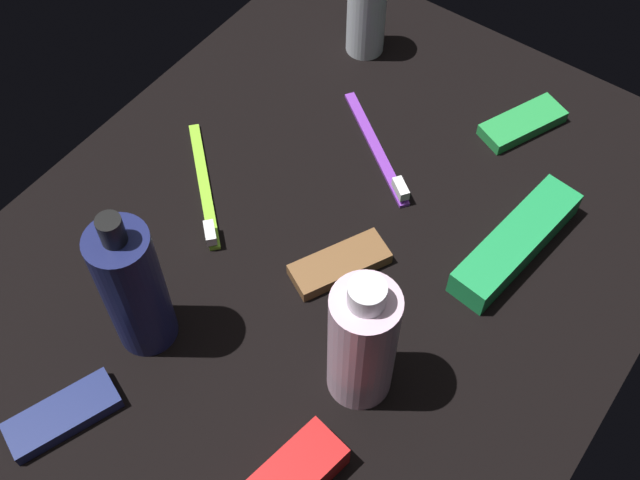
% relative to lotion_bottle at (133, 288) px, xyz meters
% --- Properties ---
extents(ground_plane, '(0.84, 0.64, 0.01)m').
position_rel_lotion_bottle_xyz_m(ground_plane, '(-0.17, 0.09, -0.09)').
color(ground_plane, black).
extents(lotion_bottle, '(0.06, 0.06, 0.19)m').
position_rel_lotion_bottle_xyz_m(lotion_bottle, '(0.00, 0.00, 0.00)').
color(lotion_bottle, '#181E4F').
rests_on(lotion_bottle, ground_plane).
extents(bodywash_bottle, '(0.06, 0.06, 0.17)m').
position_rel_lotion_bottle_xyz_m(bodywash_bottle, '(-0.08, 0.20, -0.00)').
color(bodywash_bottle, silver).
rests_on(bodywash_bottle, ground_plane).
extents(deodorant_stick, '(0.05, 0.05, 0.10)m').
position_rel_lotion_bottle_xyz_m(deodorant_stick, '(-0.46, -0.06, -0.03)').
color(deodorant_stick, silver).
rests_on(deodorant_stick, ground_plane).
extents(toothbrush_purple, '(0.11, 0.15, 0.02)m').
position_rel_lotion_bottle_xyz_m(toothbrush_purple, '(-0.32, 0.06, -0.08)').
color(toothbrush_purple, purple).
rests_on(toothbrush_purple, ground_plane).
extents(toothbrush_lime, '(0.13, 0.14, 0.02)m').
position_rel_lotion_bottle_xyz_m(toothbrush_lime, '(-0.16, -0.07, -0.08)').
color(toothbrush_lime, '#8CD133').
rests_on(toothbrush_lime, ground_plane).
extents(toothpaste_box_green, '(0.18, 0.07, 0.03)m').
position_rel_lotion_bottle_xyz_m(toothpaste_box_green, '(-0.30, 0.25, -0.07)').
color(toothpaste_box_green, green).
rests_on(toothpaste_box_green, ground_plane).
extents(snack_bar_navy, '(0.11, 0.07, 0.01)m').
position_rel_lotion_bottle_xyz_m(snack_bar_navy, '(0.11, -0.00, -0.07)').
color(snack_bar_navy, navy).
rests_on(snack_bar_navy, ground_plane).
extents(snack_bar_brown, '(0.11, 0.08, 0.01)m').
position_rel_lotion_bottle_xyz_m(snack_bar_brown, '(-0.17, 0.11, -0.07)').
color(snack_bar_brown, brown).
rests_on(snack_bar_brown, ground_plane).
extents(snack_bar_green, '(0.11, 0.08, 0.01)m').
position_rel_lotion_bottle_xyz_m(snack_bar_green, '(-0.46, 0.17, -0.07)').
color(snack_bar_green, green).
rests_on(snack_bar_green, ground_plane).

